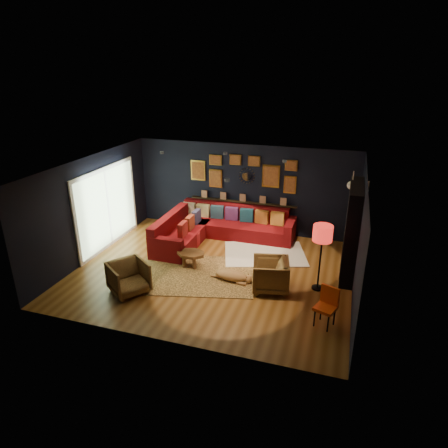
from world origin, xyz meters
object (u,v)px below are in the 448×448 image
(orange_chair, at_px, (327,303))
(dog, at_px, (231,274))
(armchair_right, at_px, (270,273))
(gold_stool, at_px, (131,272))
(pouf, at_px, (190,238))
(floor_lamp, at_px, (322,236))
(coffee_table, at_px, (191,255))
(armchair_left, at_px, (128,276))
(sectional, at_px, (214,229))

(orange_chair, distance_m, dog, 2.46)
(armchair_right, bearing_deg, gold_stool, -91.61)
(armchair_right, height_order, orange_chair, armchair_right)
(armchair_right, distance_m, orange_chair, 1.60)
(pouf, relative_size, orange_chair, 0.72)
(pouf, height_order, floor_lamp, floor_lamp)
(pouf, height_order, gold_stool, gold_stool)
(armchair_right, distance_m, gold_stool, 3.20)
(coffee_table, xyz_separation_m, gold_stool, (-1.06, -1.07, -0.08))
(pouf, height_order, armchair_right, armchair_right)
(floor_lamp, bearing_deg, orange_chair, -77.99)
(coffee_table, xyz_separation_m, armchair_right, (2.08, -0.47, 0.08))
(coffee_table, xyz_separation_m, armchair_left, (-0.85, -1.53, 0.08))
(sectional, height_order, armchair_left, sectional)
(floor_lamp, height_order, dog, floor_lamp)
(armchair_right, distance_m, dog, 0.95)
(armchair_right, bearing_deg, orange_chair, 41.45)
(armchair_right, xyz_separation_m, dog, (-0.92, 0.10, -0.21))
(gold_stool, height_order, dog, gold_stool)
(coffee_table, xyz_separation_m, dog, (1.16, -0.37, -0.13))
(dog, bearing_deg, coffee_table, 166.62)
(pouf, relative_size, armchair_right, 0.71)
(armchair_left, bearing_deg, armchair_right, -33.71)
(pouf, distance_m, gold_stool, 2.29)
(floor_lamp, distance_m, dog, 2.25)
(floor_lamp, xyz_separation_m, dog, (-1.94, -0.25, -1.10))
(armchair_right, bearing_deg, coffee_table, -115.18)
(gold_stool, relative_size, dog, 0.44)
(sectional, relative_size, floor_lamp, 2.22)
(pouf, bearing_deg, armchair_right, -31.96)
(orange_chair, bearing_deg, armchair_right, 164.70)
(coffee_table, xyz_separation_m, pouf, (-0.51, 1.15, -0.10))
(sectional, relative_size, armchair_right, 4.28)
(coffee_table, height_order, armchair_right, armchair_right)
(coffee_table, bearing_deg, pouf, 113.88)
(armchair_left, distance_m, gold_stool, 0.53)
(orange_chair, bearing_deg, armchair_left, -157.58)
(pouf, bearing_deg, coffee_table, -66.12)
(dog, bearing_deg, gold_stool, -157.98)
(floor_lamp, bearing_deg, coffee_table, 177.73)
(gold_stool, bearing_deg, dog, 17.57)
(gold_stool, bearing_deg, armchair_left, -65.20)
(dog, bearing_deg, pouf, 142.05)
(coffee_table, relative_size, armchair_left, 0.92)
(coffee_table, distance_m, gold_stool, 1.51)
(pouf, bearing_deg, armchair_left, -97.17)
(sectional, distance_m, dog, 2.41)
(orange_chair, bearing_deg, dog, 175.71)
(armchair_right, height_order, floor_lamp, floor_lamp)
(armchair_left, bearing_deg, sectional, 22.03)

